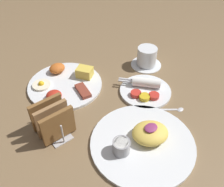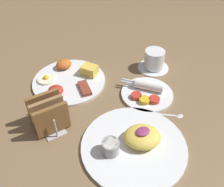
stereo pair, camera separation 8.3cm
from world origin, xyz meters
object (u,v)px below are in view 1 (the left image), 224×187
at_px(plate_condiments, 145,90).
at_px(coffee_cup, 147,58).
at_px(toast_rack, 53,120).
at_px(plate_breakfast, 65,83).
at_px(plate_foreground, 143,141).

bearing_deg(plate_condiments, coffee_cup, 44.89).
height_order(plate_condiments, toast_rack, toast_rack).
distance_m(plate_condiments, coffee_cup, 0.17).
bearing_deg(plate_breakfast, toast_rack, -128.50).
bearing_deg(plate_condiments, toast_rack, 173.12).
xyz_separation_m(plate_breakfast, toast_rack, (-0.13, -0.17, 0.04)).
relative_size(plate_condiments, coffee_cup, 1.54).
bearing_deg(plate_condiments, plate_foreground, -135.70).
xyz_separation_m(plate_foreground, toast_rack, (-0.17, 0.20, 0.03)).
distance_m(plate_breakfast, plate_foreground, 0.37).
relative_size(plate_foreground, coffee_cup, 2.48).
xyz_separation_m(plate_condiments, coffee_cup, (0.12, 0.12, 0.03)).
height_order(plate_breakfast, toast_rack, toast_rack).
height_order(plate_breakfast, coffee_cup, coffee_cup).
xyz_separation_m(plate_breakfast, plate_foreground, (0.04, -0.36, 0.00)).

